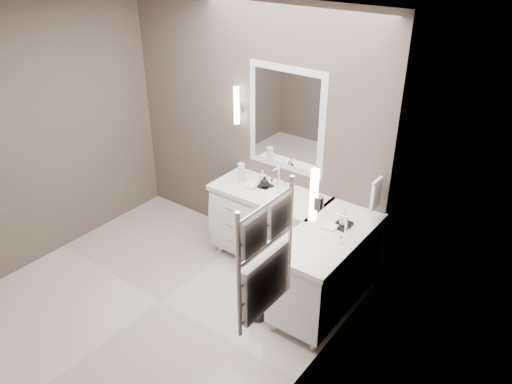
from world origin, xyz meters
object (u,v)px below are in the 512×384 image
Objects in this scene: towel_ladder at (265,263)px; waste_bin at (258,305)px; vanity_right at (326,266)px; vanity_back at (269,221)px.

waste_bin is at bearing 128.82° from towel_ladder.
vanity_back is at bearing 159.62° from vanity_right.
vanity_back is 2.16m from towel_ladder.
vanity_right is 1.60m from towel_ladder.
towel_ladder reaches higher than waste_bin.
vanity_right is 0.74m from waste_bin.
vanity_right is at bearing 49.15° from waste_bin.
vanity_right reaches higher than waste_bin.
vanity_back is 4.64× the size of waste_bin.
towel_ladder is 1.63m from waste_bin.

